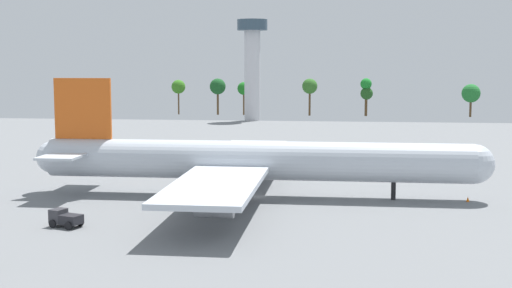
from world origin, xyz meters
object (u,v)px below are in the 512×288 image
object	(u,v)px
cargo_airplane	(252,161)
baggage_tug	(65,218)
control_tower	(252,60)
safety_cone_nose	(468,199)

from	to	relation	value
cargo_airplane	baggage_tug	size ratio (longest dim) A/B	15.63
control_tower	safety_cone_nose	bearing A→B (deg)	-70.61
cargo_airplane	baggage_tug	world-z (taller)	cargo_airplane
safety_cone_nose	control_tower	bearing A→B (deg)	109.39
baggage_tug	safety_cone_nose	xyz separation A→B (m)	(52.00, 22.06, -0.77)
baggage_tug	control_tower	distance (m)	162.54
cargo_airplane	control_tower	size ratio (longest dim) A/B	1.97
cargo_airplane	baggage_tug	bearing A→B (deg)	-132.67
safety_cone_nose	cargo_airplane	bearing A→B (deg)	179.84
safety_cone_nose	control_tower	distance (m)	149.05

